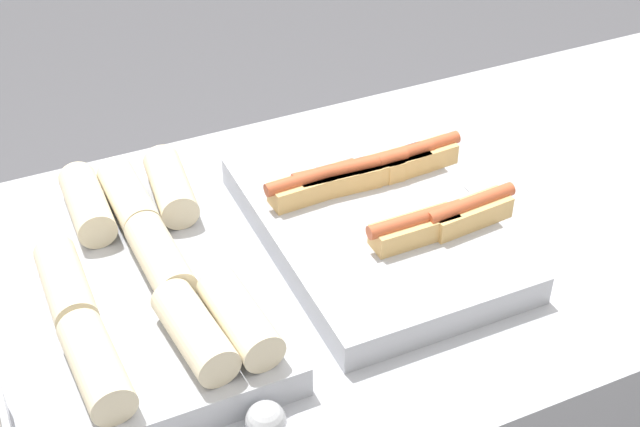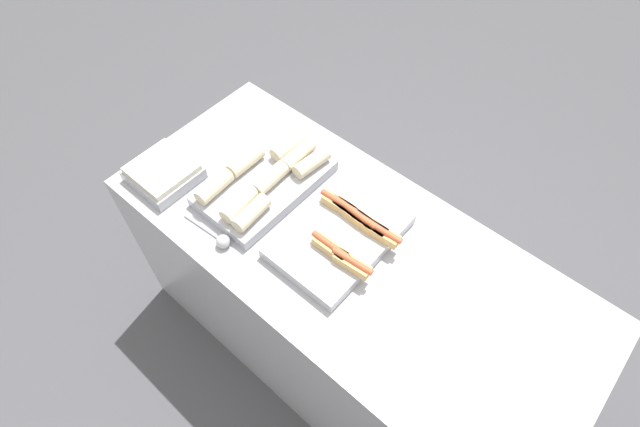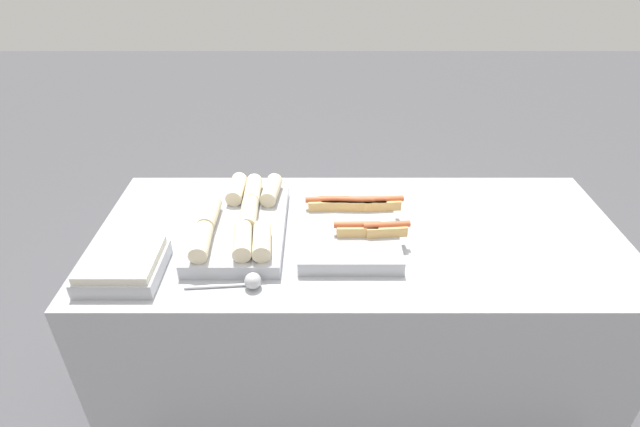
% 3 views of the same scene
% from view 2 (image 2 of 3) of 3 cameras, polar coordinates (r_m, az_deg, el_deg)
% --- Properties ---
extents(ground_plane, '(12.00, 12.00, 0.00)m').
position_cam_2_polar(ground_plane, '(2.65, 2.28, -14.43)').
color(ground_plane, '#4C4C51').
extents(counter, '(1.87, 0.81, 0.92)m').
position_cam_2_polar(counter, '(2.23, 2.66, -10.07)').
color(counter, '#A8AAB2').
rests_on(counter, ground_plane).
extents(tray_hotdogs, '(0.37, 0.49, 0.10)m').
position_cam_2_polar(tray_hotdogs, '(1.81, 2.56, -2.40)').
color(tray_hotdogs, '#A8AAB2').
rests_on(tray_hotdogs, counter).
extents(tray_wraps, '(0.32, 0.52, 0.11)m').
position_cam_2_polar(tray_wraps, '(1.96, -6.29, 3.80)').
color(tray_wraps, '#A8AAB2').
rests_on(tray_wraps, counter).
extents(tray_side_front, '(0.25, 0.24, 0.07)m').
position_cam_2_polar(tray_side_front, '(2.08, -17.47, 4.45)').
color(tray_side_front, '#A8AAB2').
rests_on(tray_side_front, counter).
extents(serving_spoon_near, '(0.24, 0.05, 0.05)m').
position_cam_2_polar(serving_spoon_near, '(1.85, -11.29, -2.97)').
color(serving_spoon_near, '#B2B5BA').
rests_on(serving_spoon_near, counter).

